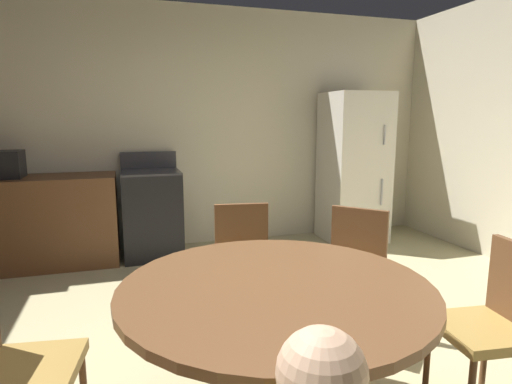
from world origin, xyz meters
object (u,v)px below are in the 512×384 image
(refrigerator, at_px, (354,168))
(chair_north, at_px, (244,259))
(chair_east, at_px, (496,319))
(chair_west, at_px, (7,362))
(oven_range, at_px, (152,213))
(dining_table, at_px, (276,316))
(chair_northeast, at_px, (353,266))

(refrigerator, height_order, chair_north, refrigerator)
(chair_east, bearing_deg, chair_west, -0.53)
(refrigerator, xyz_separation_m, chair_east, (-0.92, -2.99, -0.38))
(refrigerator, bearing_deg, oven_range, 178.70)
(dining_table, bearing_deg, chair_northeast, 42.65)
(chair_northeast, bearing_deg, oven_range, -104.50)
(dining_table, xyz_separation_m, chair_northeast, (0.81, 0.74, -0.11))
(oven_range, relative_size, chair_west, 1.26)
(refrigerator, distance_m, chair_northeast, 2.46)
(refrigerator, height_order, chair_northeast, refrigerator)
(dining_table, xyz_separation_m, chair_east, (1.09, -0.13, -0.11))
(oven_range, bearing_deg, chair_north, -74.46)
(refrigerator, bearing_deg, chair_east, -107.10)
(oven_range, bearing_deg, dining_table, -83.06)
(refrigerator, relative_size, chair_north, 2.02)
(refrigerator, bearing_deg, chair_west, -138.81)
(refrigerator, bearing_deg, dining_table, -125.09)
(chair_northeast, xyz_separation_m, chair_north, (-0.65, 0.34, 0.00))
(chair_northeast, xyz_separation_m, chair_east, (0.28, -0.87, 0.00))
(oven_range, bearing_deg, chair_west, -104.83)
(dining_table, relative_size, chair_west, 1.55)
(dining_table, distance_m, chair_northeast, 1.10)
(refrigerator, relative_size, chair_west, 2.02)
(dining_table, xyz_separation_m, chair_north, (0.15, 1.09, -0.11))
(oven_range, height_order, dining_table, oven_range)
(chair_northeast, bearing_deg, chair_west, -25.30)
(chair_east, bearing_deg, chair_northeast, -65.23)
(chair_west, relative_size, chair_east, 1.00)
(chair_northeast, relative_size, chair_north, 1.00)
(chair_north, relative_size, chair_east, 1.00)
(chair_northeast, bearing_deg, dining_table, 0.00)
(chair_north, height_order, chair_west, same)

